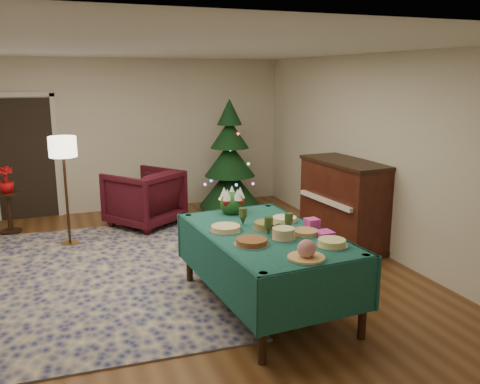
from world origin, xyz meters
name	(u,v)px	position (x,y,z in m)	size (l,w,h in m)	color
room_shell	(162,169)	(0.00, 0.00, 1.35)	(7.00, 7.00, 7.00)	#593319
doorway	(25,155)	(-1.60, 3.48, 1.10)	(1.08, 0.04, 2.16)	black
rug	(86,278)	(-0.91, 0.35, 0.01)	(3.20, 4.20, 0.02)	navy
buffet_table	(266,248)	(0.83, -1.13, 0.67)	(1.38, 2.21, 0.83)	black
platter_0	(306,251)	(0.85, -1.97, 0.90)	(0.34, 0.34, 0.18)	silver
platter_1	(332,243)	(1.24, -1.74, 0.86)	(0.31, 0.31, 0.07)	silver
platter_2	(252,242)	(0.54, -1.43, 0.86)	(0.35, 0.35, 0.06)	silver
platter_3	(283,234)	(0.90, -1.38, 0.88)	(0.26, 0.26, 0.11)	silver
platter_4	(305,232)	(1.17, -1.33, 0.85)	(0.31, 0.31, 0.05)	silver
platter_5	(226,228)	(0.45, -0.93, 0.86)	(0.35, 0.35, 0.06)	silver
platter_6	(267,226)	(0.88, -1.03, 0.87)	(0.31, 0.31, 0.08)	silver
platter_7	(284,219)	(1.19, -0.81, 0.85)	(0.32, 0.32, 0.05)	silver
goblet_0	(243,216)	(0.70, -0.80, 0.93)	(0.09, 0.09, 0.19)	#2D471E
goblet_1	(289,222)	(1.06, -1.17, 0.93)	(0.09, 0.09, 0.19)	#2D471E
goblet_2	(269,226)	(0.81, -1.23, 0.93)	(0.09, 0.09, 0.19)	#2D471E
napkin_stack	(324,233)	(1.34, -1.43, 0.85)	(0.17, 0.17, 0.04)	#D53BAE
gift_box	(312,224)	(1.33, -1.18, 0.89)	(0.13, 0.13, 0.11)	#D33AAA
centerpiece	(232,201)	(0.75, -0.30, 0.98)	(0.30, 0.30, 0.34)	#1E4C1E
armchair	(144,195)	(0.17, 2.32, 0.51)	(0.99, 0.93, 1.02)	#3E0D18
floor_lamp	(63,154)	(-1.03, 1.75, 1.34)	(0.38, 0.38, 1.58)	#A57F3F
side_table	(9,213)	(-1.87, 2.68, 0.31)	(0.36, 0.36, 0.64)	black
potted_plant	(6,185)	(-1.87, 2.68, 0.76)	(0.23, 0.41, 0.23)	red
christmas_tree	(230,162)	(1.78, 2.70, 0.90)	(1.37, 1.37, 2.01)	black
piano	(344,204)	(2.68, 0.34, 0.61)	(0.78, 1.48, 1.24)	black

